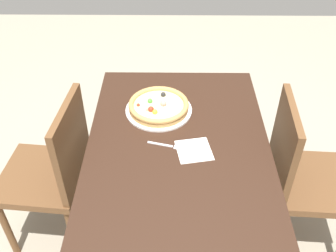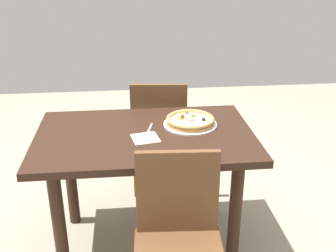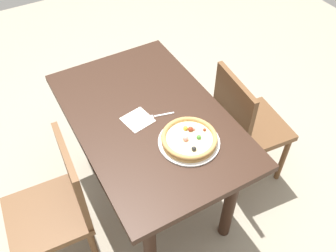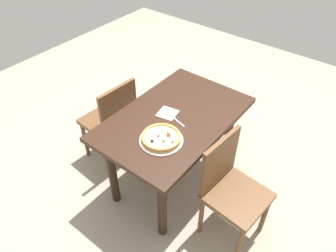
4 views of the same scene
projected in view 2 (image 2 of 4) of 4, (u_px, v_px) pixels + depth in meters
ground_plane at (148, 241)px, 2.54m from camera, size 6.00×6.00×0.00m
dining_table at (145, 153)px, 2.29m from camera, size 1.21×0.77×0.74m
chair_near at (159, 132)px, 2.91m from camera, size 0.44×0.44×0.87m
chair_far at (179, 241)px, 1.81m from camera, size 0.42×0.42×0.87m
plate at (190, 124)px, 2.35m from camera, size 0.31×0.31×0.01m
pizza at (190, 120)px, 2.34m from camera, size 0.28×0.28×0.05m
fork at (149, 130)px, 2.28m from camera, size 0.06×0.16×0.00m
napkin at (145, 138)px, 2.18m from camera, size 0.16×0.16×0.00m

